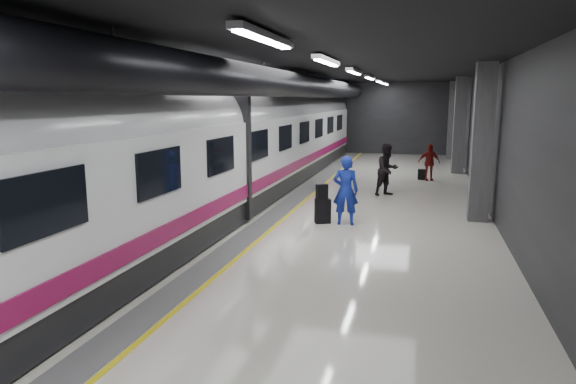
% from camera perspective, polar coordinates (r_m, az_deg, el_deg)
% --- Properties ---
extents(ground, '(40.00, 40.00, 0.00)m').
position_cam_1_polar(ground, '(14.27, 2.47, -3.86)').
color(ground, silver).
rests_on(ground, ground).
extents(platform_hall, '(10.02, 40.02, 4.51)m').
position_cam_1_polar(platform_hall, '(14.83, 2.28, 10.49)').
color(platform_hall, black).
rests_on(platform_hall, ground).
extents(train, '(3.05, 38.00, 4.05)m').
position_cam_1_polar(train, '(14.93, -9.77, 4.70)').
color(train, black).
rests_on(train, ground).
extents(traveler_main, '(0.76, 0.55, 1.94)m').
position_cam_1_polar(traveler_main, '(14.40, 6.42, 0.17)').
color(traveler_main, '#162EAC').
rests_on(traveler_main, ground).
extents(suitcase_main, '(0.50, 0.42, 0.69)m').
position_cam_1_polar(suitcase_main, '(14.62, 3.88, -2.13)').
color(suitcase_main, black).
rests_on(suitcase_main, ground).
extents(shoulder_bag, '(0.36, 0.32, 0.43)m').
position_cam_1_polar(shoulder_bag, '(14.48, 3.78, 0.02)').
color(shoulder_bag, black).
rests_on(shoulder_bag, suitcase_main).
extents(traveler_far_a, '(1.16, 1.15, 1.90)m').
position_cam_1_polar(traveler_far_a, '(19.01, 10.97, 2.45)').
color(traveler_far_a, black).
rests_on(traveler_far_a, ground).
extents(traveler_far_b, '(0.99, 0.58, 1.59)m').
position_cam_1_polar(traveler_far_b, '(23.00, 15.40, 3.21)').
color(traveler_far_b, maroon).
rests_on(traveler_far_b, ground).
extents(suitcase_far, '(0.34, 0.24, 0.46)m').
position_cam_1_polar(suitcase_far, '(23.20, 14.62, 1.91)').
color(suitcase_far, black).
rests_on(suitcase_far, ground).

